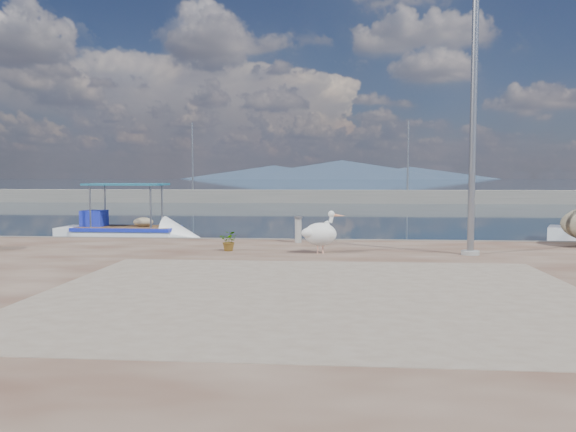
# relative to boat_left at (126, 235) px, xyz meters

# --- Properties ---
(ground) EXTENTS (1400.00, 1400.00, 0.00)m
(ground) POSITION_rel_boat_left_xyz_m (6.61, -8.68, -0.20)
(ground) COLOR #162635
(ground) RESTS_ON ground
(quay) EXTENTS (44.00, 22.00, 0.50)m
(quay) POSITION_rel_boat_left_xyz_m (6.61, -14.68, 0.05)
(quay) COLOR #482B1F
(quay) RESTS_ON ground
(quay_patch) EXTENTS (9.00, 7.00, 0.01)m
(quay_patch) POSITION_rel_boat_left_xyz_m (7.61, -11.68, 0.31)
(quay_patch) COLOR gray
(quay_patch) RESTS_ON quay
(breakwater) EXTENTS (120.00, 2.20, 7.50)m
(breakwater) POSITION_rel_boat_left_xyz_m (6.61, 31.32, 0.41)
(breakwater) COLOR gray
(breakwater) RESTS_ON ground
(mountains) EXTENTS (370.00, 280.00, 22.00)m
(mountains) POSITION_rel_boat_left_xyz_m (11.01, 641.32, 9.31)
(mountains) COLOR #28384C
(mountains) RESTS_ON ground
(boat_left) EXTENTS (5.28, 1.84, 2.53)m
(boat_left) POSITION_rel_boat_left_xyz_m (0.00, 0.00, 0.00)
(boat_left) COLOR white
(boat_left) RESTS_ON ground
(pelican) EXTENTS (1.12, 0.74, 1.07)m
(pelican) POSITION_rel_boat_left_xyz_m (7.60, -6.78, 0.80)
(pelican) COLOR tan
(pelican) RESTS_ON quay
(lamp_post) EXTENTS (0.44, 0.96, 7.00)m
(lamp_post) POSITION_rel_boat_left_xyz_m (11.27, -6.70, 3.60)
(lamp_post) COLOR gray
(lamp_post) RESTS_ON quay
(bollard_near) EXTENTS (0.26, 0.26, 0.78)m
(bollard_near) POSITION_rel_boat_left_xyz_m (6.88, -4.53, 0.72)
(bollard_near) COLOR gray
(bollard_near) RESTS_ON quay
(potted_plant) EXTENTS (0.54, 0.49, 0.52)m
(potted_plant) POSITION_rel_boat_left_xyz_m (5.23, -6.51, 0.56)
(potted_plant) COLOR #33722D
(potted_plant) RESTS_ON quay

